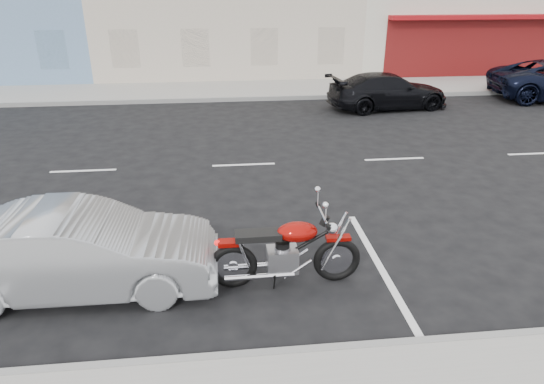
{
  "coord_description": "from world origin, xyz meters",
  "views": [
    {
      "loc": [
        -2.53,
        -11.67,
        4.42
      ],
      "look_at": [
        -1.65,
        -3.58,
        0.8
      ],
      "focal_mm": 32.0,
      "sensor_mm": 36.0,
      "label": 1
    }
  ],
  "objects": [
    {
      "name": "sedan_silver",
      "position": [
        -4.7,
        -5.15,
        0.67
      ],
      "size": [
        4.06,
        1.44,
        1.33
      ],
      "primitive_type": "imported",
      "rotation": [
        0.0,
        0.0,
        1.56
      ],
      "color": "#96999D",
      "rests_on": "ground"
    },
    {
      "name": "car_far",
      "position": [
        3.54,
        5.31,
        0.64
      ],
      "size": [
        4.59,
        2.35,
        1.27
      ],
      "primitive_type": "imported",
      "rotation": [
        0.0,
        0.0,
        1.71
      ],
      "color": "black",
      "rests_on": "ground"
    },
    {
      "name": "curb_near",
      "position": [
        -5.0,
        -7.0,
        0.08
      ],
      "size": [
        80.0,
        0.12,
        0.16
      ],
      "primitive_type": "cube",
      "color": "gray",
      "rests_on": "ground"
    },
    {
      "name": "curb_far",
      "position": [
        -5.0,
        7.0,
        0.08
      ],
      "size": [
        80.0,
        0.12,
        0.16
      ],
      "primitive_type": "cube",
      "color": "gray",
      "rests_on": "ground"
    },
    {
      "name": "sidewalk_far",
      "position": [
        -5.0,
        8.7,
        0.07
      ],
      "size": [
        80.0,
        3.4,
        0.15
      ],
      "primitive_type": "cube",
      "color": "gray",
      "rests_on": "ground"
    },
    {
      "name": "ground",
      "position": [
        0.0,
        0.0,
        0.0
      ],
      "size": [
        120.0,
        120.0,
        0.0
      ],
      "primitive_type": "plane",
      "color": "black",
      "rests_on": "ground"
    },
    {
      "name": "motorcycle",
      "position": [
        -0.79,
        -5.33,
        0.54
      ],
      "size": [
        2.37,
        0.78,
        1.19
      ],
      "rotation": [
        0.0,
        0.0,
        0.01
      ],
      "color": "black",
      "rests_on": "ground"
    }
  ]
}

